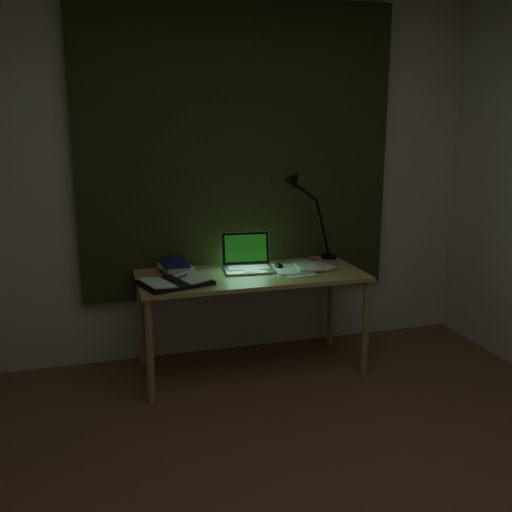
{
  "coord_description": "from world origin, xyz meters",
  "views": [
    {
      "loc": [
        -1.0,
        -1.89,
        1.64
      ],
      "look_at": [
        -0.02,
        1.48,
        0.82
      ],
      "focal_mm": 40.0,
      "sensor_mm": 36.0,
      "label": 1
    }
  ],
  "objects_px": {
    "desk": "(251,322)",
    "open_textbook": "(175,282)",
    "book_stack": "(175,267)",
    "laptop": "(249,253)",
    "desk_lamp": "(330,218)",
    "loose_papers": "(300,268)"
  },
  "relations": [
    {
      "from": "laptop",
      "to": "open_textbook",
      "type": "xyz_separation_m",
      "value": [
        -0.52,
        -0.19,
        -0.1
      ]
    },
    {
      "from": "book_stack",
      "to": "laptop",
      "type": "bearing_deg",
      "value": -9.09
    },
    {
      "from": "book_stack",
      "to": "desk_lamp",
      "type": "relative_size",
      "value": 0.36
    },
    {
      "from": "open_textbook",
      "to": "book_stack",
      "type": "bearing_deg",
      "value": 64.71
    },
    {
      "from": "desk",
      "to": "open_textbook",
      "type": "bearing_deg",
      "value": -166.64
    },
    {
      "from": "open_textbook",
      "to": "book_stack",
      "type": "distance_m",
      "value": 0.27
    },
    {
      "from": "desk",
      "to": "loose_papers",
      "type": "distance_m",
      "value": 0.49
    },
    {
      "from": "desk",
      "to": "open_textbook",
      "type": "height_order",
      "value": "open_textbook"
    },
    {
      "from": "laptop",
      "to": "loose_papers",
      "type": "bearing_deg",
      "value": -2.33
    },
    {
      "from": "desk",
      "to": "open_textbook",
      "type": "xyz_separation_m",
      "value": [
        -0.52,
        -0.12,
        0.35
      ]
    },
    {
      "from": "desk",
      "to": "book_stack",
      "type": "height_order",
      "value": "book_stack"
    },
    {
      "from": "laptop",
      "to": "desk_lamp",
      "type": "distance_m",
      "value": 0.71
    },
    {
      "from": "laptop",
      "to": "loose_papers",
      "type": "relative_size",
      "value": 1.01
    },
    {
      "from": "book_stack",
      "to": "desk_lamp",
      "type": "distance_m",
      "value": 1.18
    },
    {
      "from": "desk",
      "to": "laptop",
      "type": "bearing_deg",
      "value": 84.82
    },
    {
      "from": "open_textbook",
      "to": "desk_lamp",
      "type": "relative_size",
      "value": 0.68
    },
    {
      "from": "laptop",
      "to": "book_stack",
      "type": "distance_m",
      "value": 0.5
    },
    {
      "from": "book_stack",
      "to": "desk",
      "type": "bearing_deg",
      "value": -16.66
    },
    {
      "from": "open_textbook",
      "to": "loose_papers",
      "type": "distance_m",
      "value": 0.88
    },
    {
      "from": "open_textbook",
      "to": "loose_papers",
      "type": "bearing_deg",
      "value": -8.5
    },
    {
      "from": "desk",
      "to": "book_stack",
      "type": "bearing_deg",
      "value": 163.34
    },
    {
      "from": "open_textbook",
      "to": "loose_papers",
      "type": "height_order",
      "value": "open_textbook"
    }
  ]
}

